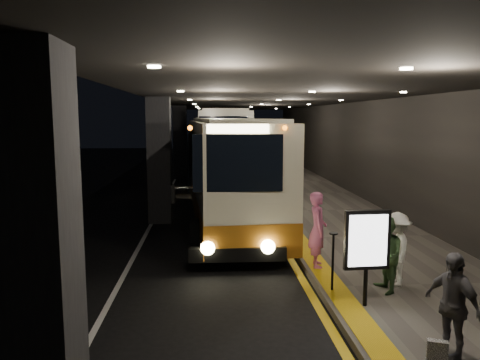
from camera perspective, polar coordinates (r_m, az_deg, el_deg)
name	(u,v)px	position (r m, az deg, el deg)	size (l,w,h in m)	color
ground	(201,253)	(13.06, -4.73, -8.85)	(90.00, 90.00, 0.00)	black
lane_line_white	(156,216)	(18.02, -10.24, -4.32)	(0.12, 50.00, 0.01)	silver
kerb_stripe_yellow	(265,214)	(18.03, 3.02, -4.20)	(0.18, 50.00, 0.01)	gold
sidewalk	(326,212)	(18.45, 10.46, -3.82)	(4.50, 50.00, 0.15)	#514C44
tactile_strip	(278,210)	(18.07, 4.60, -3.70)	(0.50, 50.00, 0.01)	gold
terminal_wall	(386,136)	(18.80, 17.36, 5.16)	(0.10, 50.00, 6.00)	black
support_columns	(160,160)	(16.68, -9.77, 2.36)	(0.80, 24.80, 4.40)	black
canopy	(269,93)	(17.69, 3.61, 10.54)	(9.00, 50.00, 0.40)	black
coach_main	(228,175)	(16.32, -1.49, 0.62)	(3.11, 11.53, 3.56)	beige
coach_second	(220,146)	(28.75, -2.41, 4.11)	(2.92, 12.86, 4.03)	beige
coach_third	(214,139)	(44.18, -3.15, 4.99)	(2.97, 11.20, 3.48)	beige
passenger_boarding	(318,229)	(11.34, 9.45, -5.96)	(0.66, 0.43, 1.81)	#CC5F8F
passenger_waiting_green	(385,255)	(10.03, 17.32, -8.72)	(0.76, 0.47, 1.57)	#42683A
passenger_waiting_white	(397,249)	(10.55, 18.56, -7.97)	(1.01, 0.47, 1.57)	white
passenger_waiting_grey	(452,305)	(7.78, 24.42, -13.72)	(0.95, 0.48, 1.62)	#4B494E
bag_polka	(437,352)	(7.77, 22.90, -18.76)	(0.29, 0.12, 0.35)	black
info_sign	(367,242)	(9.11, 15.23, -7.28)	(0.88, 0.16, 1.85)	black
stanchion_post	(333,262)	(9.93, 11.24, -9.79)	(0.05, 0.05, 1.21)	black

